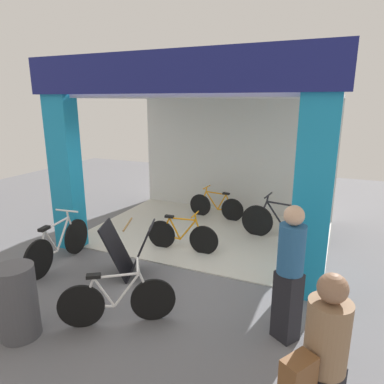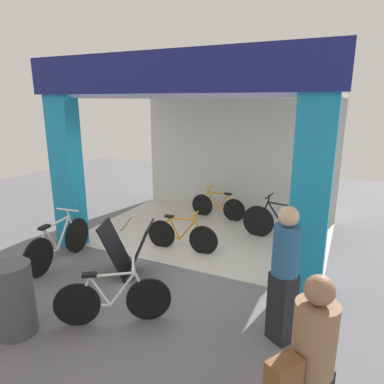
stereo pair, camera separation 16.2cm
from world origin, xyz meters
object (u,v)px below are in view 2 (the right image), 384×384
(bicycle_parked_1, at_px, (59,244))
(pedestrian_0, at_px, (284,274))
(sandwich_board_sign, at_px, (128,249))
(bicycle_parked_0, at_px, (113,300))
(pedestrian_1, at_px, (309,369))
(trash_bin, at_px, (14,299))
(bicycle_inside_2, at_px, (182,236))
(bicycle_inside_1, at_px, (218,206))
(bicycle_inside_0, at_px, (283,224))

(bicycle_parked_1, xyz_separation_m, pedestrian_0, (4.02, -0.39, 0.51))
(sandwich_board_sign, distance_m, pedestrian_0, 2.74)
(bicycle_parked_1, distance_m, pedestrian_0, 4.07)
(bicycle_parked_0, height_order, pedestrian_0, pedestrian_0)
(pedestrian_1, relative_size, trash_bin, 1.75)
(bicycle_parked_1, bearing_deg, bicycle_inside_2, 38.50)
(bicycle_inside_2, height_order, sandwich_board_sign, sandwich_board_sign)
(pedestrian_1, bearing_deg, bicycle_inside_1, 117.56)
(trash_bin, bearing_deg, bicycle_inside_1, 81.92)
(bicycle_inside_2, bearing_deg, sandwich_board_sign, -107.67)
(bicycle_inside_0, relative_size, bicycle_inside_2, 1.21)
(bicycle_inside_0, bearing_deg, pedestrian_1, -77.24)
(bicycle_parked_1, height_order, sandwich_board_sign, bicycle_parked_1)
(sandwich_board_sign, relative_size, pedestrian_1, 0.60)
(bicycle_parked_0, distance_m, sandwich_board_sign, 1.31)
(trash_bin, bearing_deg, sandwich_board_sign, 78.19)
(bicycle_parked_0, height_order, bicycle_parked_1, bicycle_parked_1)
(bicycle_inside_1, xyz_separation_m, sandwich_board_sign, (-0.35, -3.32, 0.15))
(bicycle_inside_2, bearing_deg, trash_bin, -104.18)
(bicycle_parked_0, relative_size, pedestrian_0, 0.75)
(bicycle_inside_1, relative_size, pedestrian_1, 0.87)
(bicycle_inside_1, height_order, pedestrian_0, pedestrian_0)
(bicycle_inside_2, relative_size, pedestrian_0, 0.84)
(bicycle_inside_1, xyz_separation_m, bicycle_parked_0, (0.24, -4.48, 0.02))
(bicycle_inside_0, relative_size, trash_bin, 1.86)
(bicycle_inside_2, relative_size, bicycle_parked_1, 0.86)
(bicycle_inside_1, distance_m, sandwich_board_sign, 3.34)
(pedestrian_0, bearing_deg, bicycle_parked_1, 174.39)
(sandwich_board_sign, distance_m, trash_bin, 1.89)
(bicycle_parked_1, xyz_separation_m, pedestrian_1, (4.46, -1.78, 0.48))
(bicycle_inside_0, distance_m, pedestrian_0, 3.19)
(bicycle_inside_0, xyz_separation_m, pedestrian_0, (0.57, -3.09, 0.50))
(bicycle_inside_1, height_order, bicycle_parked_1, bicycle_parked_1)
(bicycle_inside_0, distance_m, bicycle_inside_1, 1.91)
(sandwich_board_sign, xyz_separation_m, pedestrian_0, (2.65, -0.57, 0.43))
(pedestrian_0, bearing_deg, trash_bin, -157.09)
(bicycle_parked_1, bearing_deg, pedestrian_0, -5.61)
(bicycle_inside_0, xyz_separation_m, bicycle_parked_1, (-3.45, -2.70, -0.01))
(pedestrian_1, bearing_deg, trash_bin, 178.35)
(bicycle_inside_1, bearing_deg, bicycle_parked_0, -86.95)
(bicycle_inside_2, distance_m, pedestrian_1, 4.21)
(bicycle_inside_0, xyz_separation_m, sandwich_board_sign, (-2.08, -2.53, 0.08))
(bicycle_inside_0, height_order, bicycle_parked_1, bicycle_inside_0)
(pedestrian_0, height_order, pedestrian_1, pedestrian_0)
(bicycle_parked_0, distance_m, pedestrian_1, 2.68)
(bicycle_inside_1, xyz_separation_m, trash_bin, (-0.73, -5.16, 0.16))
(bicycle_inside_2, distance_m, bicycle_parked_1, 2.25)
(bicycle_inside_0, relative_size, bicycle_parked_0, 1.35)
(bicycle_inside_1, relative_size, sandwich_board_sign, 1.46)
(bicycle_inside_1, bearing_deg, bicycle_inside_2, -88.79)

